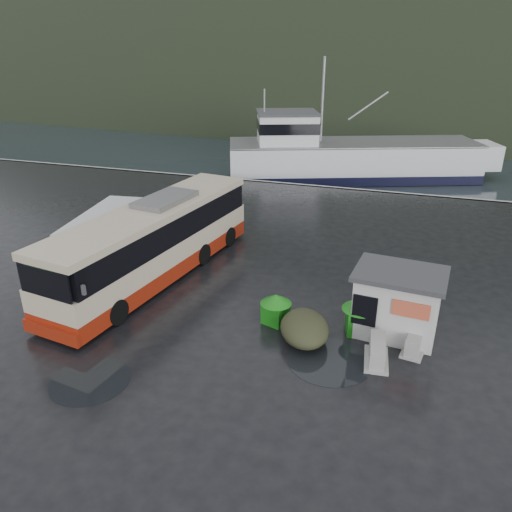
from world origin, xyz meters
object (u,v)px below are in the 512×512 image
(white_van, at_px, (110,266))
(ticket_kiosk, at_px, (393,332))
(jersey_barrier_b, at_px, (376,361))
(jersey_barrier_a, at_px, (396,328))
(coach_bus, at_px, (157,276))
(waste_bin_left, at_px, (275,322))
(fishing_trawler, at_px, (352,163))
(dome_tent, at_px, (304,339))
(jersey_barrier_c, at_px, (414,350))
(waste_bin_right, at_px, (358,331))

(white_van, bearing_deg, ticket_kiosk, -15.70)
(white_van, xyz_separation_m, jersey_barrier_b, (14.01, -4.29, 0.00))
(ticket_kiosk, relative_size, jersey_barrier_a, 2.09)
(ticket_kiosk, xyz_separation_m, jersey_barrier_a, (0.09, 0.27, 0.00))
(jersey_barrier_b, bearing_deg, jersey_barrier_a, 76.99)
(coach_bus, relative_size, jersey_barrier_b, 7.90)
(waste_bin_left, distance_m, jersey_barrier_b, 4.52)
(coach_bus, height_order, white_van, coach_bus)
(jersey_barrier_a, relative_size, fishing_trawler, 0.06)
(dome_tent, bearing_deg, jersey_barrier_c, 7.51)
(ticket_kiosk, bearing_deg, white_van, 177.88)
(dome_tent, relative_size, jersey_barrier_c, 1.70)
(coach_bus, distance_m, white_van, 2.95)
(coach_bus, relative_size, waste_bin_left, 10.36)
(waste_bin_right, bearing_deg, ticket_kiosk, 17.08)
(coach_bus, distance_m, jersey_barrier_a, 11.75)
(fishing_trawler, bearing_deg, jersey_barrier_b, -101.19)
(waste_bin_left, relative_size, ticket_kiosk, 0.38)
(waste_bin_right, relative_size, ticket_kiosk, 0.44)
(ticket_kiosk, distance_m, jersey_barrier_a, 0.29)
(waste_bin_left, distance_m, waste_bin_right, 3.42)
(jersey_barrier_c, bearing_deg, dome_tent, -172.49)
(jersey_barrier_b, distance_m, fishing_trawler, 31.64)
(jersey_barrier_b, relative_size, fishing_trawler, 0.06)
(waste_bin_right, relative_size, jersey_barrier_b, 0.88)
(waste_bin_left, xyz_separation_m, jersey_barrier_b, (4.26, -1.51, 0.00))
(fishing_trawler, bearing_deg, waste_bin_right, -102.27)
(coach_bus, height_order, jersey_barrier_b, coach_bus)
(white_van, bearing_deg, dome_tent, -26.03)
(coach_bus, height_order, dome_tent, coach_bus)
(coach_bus, height_order, jersey_barrier_a, coach_bus)
(jersey_barrier_b, distance_m, jersey_barrier_c, 1.73)
(coach_bus, xyz_separation_m, dome_tent, (8.23, -3.41, 0.00))
(jersey_barrier_b, bearing_deg, ticket_kiosk, 77.70)
(waste_bin_left, height_order, ticket_kiosk, ticket_kiosk)
(waste_bin_right, distance_m, ticket_kiosk, 1.41)
(waste_bin_right, distance_m, jersey_barrier_c, 2.27)
(waste_bin_right, xyz_separation_m, dome_tent, (-1.98, -1.25, 0.00))
(fishing_trawler, bearing_deg, dome_tent, -106.25)
(coach_bus, height_order, fishing_trawler, fishing_trawler)
(waste_bin_left, relative_size, waste_bin_right, 0.87)
(jersey_barrier_a, relative_size, jersey_barrier_b, 0.97)
(dome_tent, bearing_deg, waste_bin_left, 147.09)
(dome_tent, bearing_deg, fishing_trawler, 94.09)
(ticket_kiosk, xyz_separation_m, jersey_barrier_c, (0.81, -1.12, 0.00))
(dome_tent, distance_m, jersey_barrier_a, 3.93)
(coach_bus, bearing_deg, jersey_barrier_c, -4.37)
(jersey_barrier_c, height_order, fishing_trawler, fishing_trawler)
(coach_bus, distance_m, dome_tent, 8.91)
(waste_bin_left, relative_size, fishing_trawler, 0.05)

